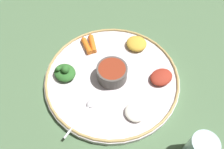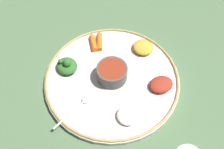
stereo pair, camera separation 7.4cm
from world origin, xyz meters
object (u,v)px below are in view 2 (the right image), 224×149
(center_bowl, at_px, (112,73))
(carrot_outer, at_px, (93,42))
(spoon, at_px, (79,106))
(greens_pile, at_px, (67,66))
(carrot_near_spoon, at_px, (100,40))

(center_bowl, bearing_deg, carrot_outer, 161.21)
(spoon, xyz_separation_m, greens_pile, (-0.13, 0.06, 0.01))
(greens_pile, xyz_separation_m, carrot_near_spoon, (-0.01, 0.15, -0.01))
(center_bowl, relative_size, carrot_outer, 1.22)
(center_bowl, xyz_separation_m, carrot_near_spoon, (-0.14, 0.07, -0.02))
(spoon, bearing_deg, carrot_near_spoon, 124.50)
(greens_pile, bearing_deg, carrot_near_spoon, 95.10)
(center_bowl, distance_m, carrot_near_spoon, 0.16)
(carrot_near_spoon, distance_m, carrot_outer, 0.02)
(spoon, distance_m, greens_pile, 0.15)
(spoon, relative_size, carrot_near_spoon, 1.88)
(carrot_near_spoon, relative_size, carrot_outer, 0.98)
(center_bowl, bearing_deg, spoon, -86.63)
(carrot_outer, bearing_deg, greens_pile, -79.68)
(greens_pile, bearing_deg, center_bowl, 33.48)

